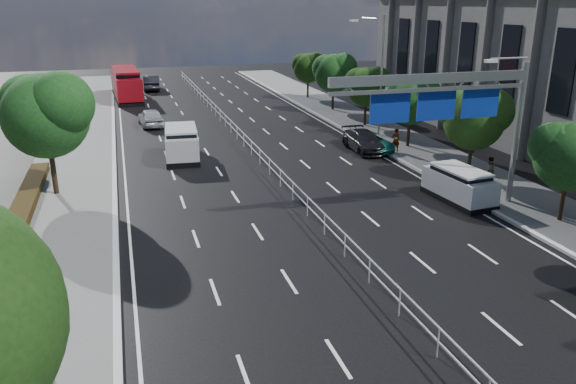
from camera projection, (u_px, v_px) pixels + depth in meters
name	position (u px, v px, depth m)	size (l,w,h in m)	color
ground	(423.00, 343.00, 17.24)	(160.00, 160.00, 0.00)	black
median_fence	(254.00, 150.00, 37.48)	(0.05, 85.00, 1.02)	silver
toilet_sign	(21.00, 312.00, 13.32)	(1.62, 0.18, 4.34)	gray
overhead_gantry	(452.00, 99.00, 26.38)	(10.24, 0.38, 7.45)	gray
streetlight_far	(378.00, 68.00, 41.99)	(2.78, 2.40, 9.00)	gray
civic_hall	(565.00, 54.00, 41.61)	(14.40, 36.00, 14.35)	slate
near_tree_back	(46.00, 111.00, 28.82)	(4.84, 4.51, 6.69)	black
far_tree_c	(572.00, 153.00, 25.52)	(3.52, 3.28, 4.94)	black
far_tree_d	(475.00, 116.00, 32.23)	(3.85, 3.59, 5.34)	black
far_tree_e	(412.00, 98.00, 39.08)	(3.63, 3.38, 5.13)	black
far_tree_f	(367.00, 85.00, 45.90)	(3.52, 3.28, 5.02)	black
far_tree_g	(334.00, 71.00, 52.62)	(3.96, 3.69, 5.45)	black
far_tree_h	(308.00, 66.00, 59.53)	(3.41, 3.18, 4.91)	black
white_minivan	(182.00, 143.00, 37.15)	(2.51, 5.06, 2.13)	black
red_bus	(126.00, 83.00, 59.86)	(3.14, 10.87, 3.21)	black
near_car_silver	(151.00, 117.00, 47.04)	(1.76, 4.37, 1.49)	#ACB0B4
near_car_dark	(151.00, 83.00, 66.15)	(1.78, 5.11, 1.68)	black
silver_minivan	(459.00, 185.00, 29.24)	(2.18, 4.40, 1.77)	black
parked_car_teal	(371.00, 142.00, 39.25)	(2.05, 4.45, 1.24)	#19736A
parked_car_dark	(364.00, 141.00, 39.22)	(1.94, 4.77, 1.39)	black
pedestrian_a	(396.00, 140.00, 38.42)	(0.59, 0.38, 1.61)	gray
pedestrian_b	(489.00, 170.00, 31.65)	(0.75, 0.59, 1.55)	gray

